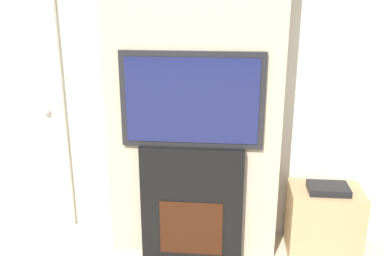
% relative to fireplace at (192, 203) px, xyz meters
% --- Properties ---
extents(wall_back, '(6.00, 0.06, 2.70)m').
position_rel_fireplace_xyz_m(wall_back, '(0.00, 0.38, 0.92)').
color(wall_back, silver).
rests_on(wall_back, ground_plane).
extents(chimney_breast, '(1.22, 0.35, 2.70)m').
position_rel_fireplace_xyz_m(chimney_breast, '(0.00, 0.18, 0.92)').
color(chimney_breast, tan).
rests_on(chimney_breast, ground_plane).
extents(fireplace, '(0.73, 0.15, 0.86)m').
position_rel_fireplace_xyz_m(fireplace, '(0.00, 0.00, 0.00)').
color(fireplace, black).
rests_on(fireplace, ground_plane).
extents(television, '(0.96, 0.07, 0.66)m').
position_rel_fireplace_xyz_m(television, '(0.00, -0.00, 0.76)').
color(television, black).
rests_on(television, fireplace).
extents(media_stand, '(0.52, 0.36, 0.56)m').
position_rel_fireplace_xyz_m(media_stand, '(0.97, 0.13, -0.16)').
color(media_stand, tan).
rests_on(media_stand, ground_plane).
extents(entry_door, '(0.87, 0.09, 2.09)m').
position_rel_fireplace_xyz_m(entry_door, '(-1.46, 0.33, 0.62)').
color(entry_door, silver).
rests_on(entry_door, ground_plane).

